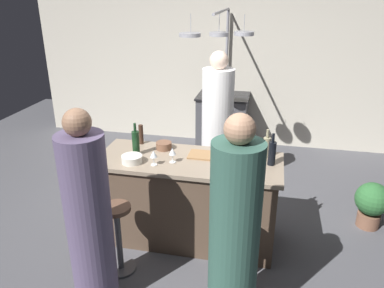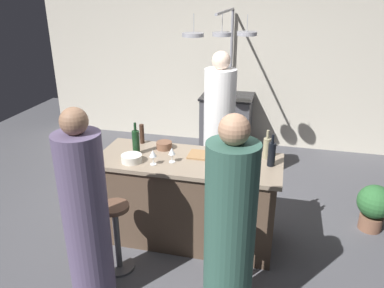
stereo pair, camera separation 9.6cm
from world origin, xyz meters
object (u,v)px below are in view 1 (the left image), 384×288
object	(u,v)px
mixing_bowl_blue	(234,169)
bar_stool_left	(118,235)
chef	(217,130)
guest_right	(234,237)
cutting_board	(205,155)
guest_left	(89,220)
wine_glass_by_chef	(172,152)
wine_glass_near_right_guest	(228,147)
potted_plant	(372,202)
pepper_mill	(141,134)
mixing_bowl_ceramic	(132,159)
bar_stool_right	(236,252)
mixing_bowl_wooden	(164,146)
wine_bottle_white	(267,147)
stove_range	(222,122)
wine_glass_near_left_guest	(154,155)
wine_bottle_dark	(272,153)
wine_bottle_red	(136,142)

from	to	relation	value
mixing_bowl_blue	bar_stool_left	bearing A→B (deg)	-156.32
chef	guest_right	size ratio (longest dim) A/B	1.04
chef	cutting_board	xyz separation A→B (m)	(0.02, -0.93, 0.08)
bar_stool_left	guest_left	bearing A→B (deg)	-98.02
cutting_board	wine_glass_by_chef	xyz separation A→B (m)	(-0.27, -0.21, 0.10)
wine_glass_near_right_guest	wine_glass_by_chef	bearing A→B (deg)	-154.57
potted_plant	mixing_bowl_blue	xyz separation A→B (m)	(-1.42, -0.80, 0.64)
pepper_mill	chef	bearing A→B (deg)	47.34
wine_glass_near_right_guest	mixing_bowl_ceramic	bearing A→B (deg)	-159.55
bar_stool_left	bar_stool_right	world-z (taller)	same
potted_plant	wine_glass_by_chef	world-z (taller)	wine_glass_by_chef
bar_stool_right	chef	bearing A→B (deg)	104.37
mixing_bowl_wooden	mixing_bowl_blue	bearing A→B (deg)	-26.67
guest_right	wine_glass_near_right_guest	bearing A→B (deg)	99.74
wine_bottle_white	mixing_bowl_ceramic	size ratio (longest dim) A/B	1.46
potted_plant	mixing_bowl_ceramic	size ratio (longest dim) A/B	2.64
chef	pepper_mill	size ratio (longest dim) A/B	8.50
stove_range	wine_bottle_white	world-z (taller)	wine_bottle_white
cutting_board	stove_range	bearing A→B (deg)	93.40
bar_stool_right	mixing_bowl_blue	distance (m)	0.71
wine_glass_near_left_guest	guest_left	bearing A→B (deg)	-108.76
cutting_board	wine_bottle_white	size ratio (longest dim) A/B	1.11
wine_glass_near_right_guest	mixing_bowl_ceramic	distance (m)	0.93
guest_right	mixing_bowl_blue	distance (m)	0.81
bar_stool_left	cutting_board	distance (m)	1.11
bar_stool_right	mixing_bowl_wooden	xyz separation A→B (m)	(-0.85, 0.81, 0.56)
stove_range	cutting_board	xyz separation A→B (m)	(0.14, -2.34, 0.46)
wine_bottle_dark	mixing_bowl_blue	bearing A→B (deg)	-142.45
chef	bar_stool_left	bearing A→B (deg)	-110.80
stove_range	potted_plant	xyz separation A→B (m)	(1.88, -1.84, -0.15)
pepper_mill	potted_plant	bearing A→B (deg)	7.56
bar_stool_right	wine_bottle_red	distance (m)	1.41
stove_range	mixing_bowl_ceramic	distance (m)	2.73
potted_plant	stove_range	bearing A→B (deg)	135.68
bar_stool_left	wine_bottle_white	distance (m)	1.62
stove_range	mixing_bowl_blue	distance (m)	2.73
cutting_board	wine_bottle_dark	xyz separation A→B (m)	(0.64, -0.06, 0.11)
wine_glass_near_left_guest	mixing_bowl_wooden	xyz separation A→B (m)	(-0.01, 0.38, -0.07)
bar_stool_right	wine_glass_by_chef	xyz separation A→B (m)	(-0.68, 0.52, 0.63)
wine_glass_near_right_guest	mixing_bowl_blue	bearing A→B (deg)	-72.98
guest_right	wine_bottle_white	xyz separation A→B (m)	(0.17, 1.21, 0.21)
potted_plant	wine_bottle_white	world-z (taller)	wine_bottle_white
wine_glass_near_left_guest	wine_bottle_white	bearing A→B (deg)	21.72
wine_bottle_red	wine_glass_near_left_guest	world-z (taller)	wine_bottle_red
pepper_mill	wine_glass_near_right_guest	bearing A→B (deg)	-8.64
chef	mixing_bowl_blue	distance (m)	1.29
wine_glass_near_left_guest	mixing_bowl_ceramic	distance (m)	0.23
stove_range	guest_left	bearing A→B (deg)	-99.30
wine_glass_near_left_guest	mixing_bowl_blue	distance (m)	0.76
chef	mixing_bowl_ceramic	distance (m)	1.38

